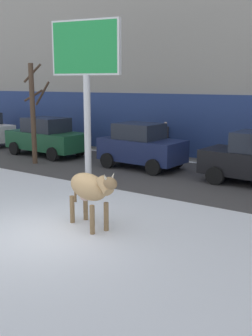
{
  "coord_description": "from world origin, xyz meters",
  "views": [
    {
      "loc": [
        6.73,
        -6.27,
        3.49
      ],
      "look_at": [
        0.27,
        2.99,
        1.1
      ],
      "focal_mm": 43.12,
      "sensor_mm": 36.0,
      "label": 1
    }
  ],
  "objects_px": {
    "car_darkgreen_sedan": "(47,137)",
    "bare_tree_left_lot": "(33,111)",
    "cow_tan": "(90,188)",
    "pedestrian_far_left": "(166,140)",
    "billboard": "(86,58)",
    "car_navy_hatchback": "(141,146)"
  },
  "relations": [
    {
      "from": "billboard",
      "to": "car_navy_hatchback",
      "type": "height_order",
      "value": "billboard"
    },
    {
      "from": "pedestrian_far_left",
      "to": "bare_tree_left_lot",
      "type": "xyz_separation_m",
      "value": [
        -4.16,
        -4.26,
        1.43
      ]
    },
    {
      "from": "billboard",
      "to": "pedestrian_far_left",
      "type": "xyz_separation_m",
      "value": [
        0.05,
        5.54,
        -3.43
      ]
    },
    {
      "from": "billboard",
      "to": "cow_tan",
      "type": "bearing_deg",
      "value": -49.28
    },
    {
      "from": "bare_tree_left_lot",
      "to": "car_darkgreen_sedan",
      "type": "bearing_deg",
      "value": 121.23
    },
    {
      "from": "cow_tan",
      "to": "car_darkgreen_sedan",
      "type": "bearing_deg",
      "value": 141.42
    },
    {
      "from": "pedestrian_far_left",
      "to": "bare_tree_left_lot",
      "type": "distance_m",
      "value": 6.13
    },
    {
      "from": "pedestrian_far_left",
      "to": "car_navy_hatchback",
      "type": "bearing_deg",
      "value": -84.73
    },
    {
      "from": "car_darkgreen_sedan",
      "to": "bare_tree_left_lot",
      "type": "xyz_separation_m",
      "value": [
        1.03,
        -1.7,
        1.4
      ]
    },
    {
      "from": "car_darkgreen_sedan",
      "to": "pedestrian_far_left",
      "type": "xyz_separation_m",
      "value": [
        5.2,
        2.56,
        -0.03
      ]
    },
    {
      "from": "car_darkgreen_sedan",
      "to": "bare_tree_left_lot",
      "type": "height_order",
      "value": "bare_tree_left_lot"
    },
    {
      "from": "billboard",
      "to": "car_darkgreen_sedan",
      "type": "relative_size",
      "value": 1.3
    },
    {
      "from": "billboard",
      "to": "car_darkgreen_sedan",
      "type": "xyz_separation_m",
      "value": [
        -5.15,
        2.98,
        -3.41
      ]
    },
    {
      "from": "billboard",
      "to": "bare_tree_left_lot",
      "type": "distance_m",
      "value": 4.75
    },
    {
      "from": "car_navy_hatchback",
      "to": "bare_tree_left_lot",
      "type": "bearing_deg",
      "value": -157.68
    },
    {
      "from": "cow_tan",
      "to": "car_darkgreen_sedan",
      "type": "distance_m",
      "value": 10.53
    },
    {
      "from": "car_darkgreen_sedan",
      "to": "pedestrian_far_left",
      "type": "bearing_deg",
      "value": 26.23
    },
    {
      "from": "cow_tan",
      "to": "car_navy_hatchback",
      "type": "bearing_deg",
      "value": 112.86
    },
    {
      "from": "billboard",
      "to": "car_darkgreen_sedan",
      "type": "bearing_deg",
      "value": 149.92
    },
    {
      "from": "cow_tan",
      "to": "bare_tree_left_lot",
      "type": "xyz_separation_m",
      "value": [
        -7.2,
        4.87,
        1.31
      ]
    },
    {
      "from": "cow_tan",
      "to": "billboard",
      "type": "relative_size",
      "value": 0.35
    },
    {
      "from": "billboard",
      "to": "car_darkgreen_sedan",
      "type": "height_order",
      "value": "billboard"
    }
  ]
}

